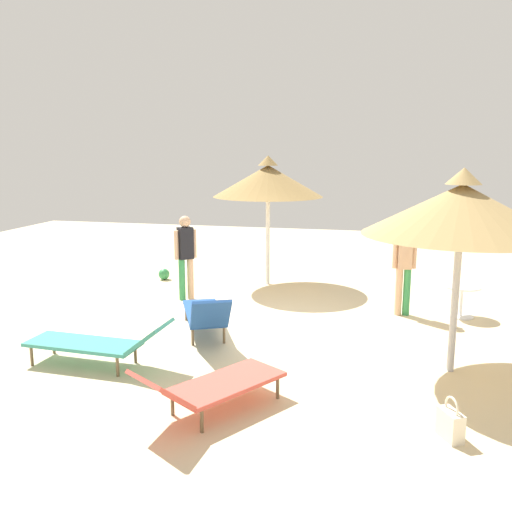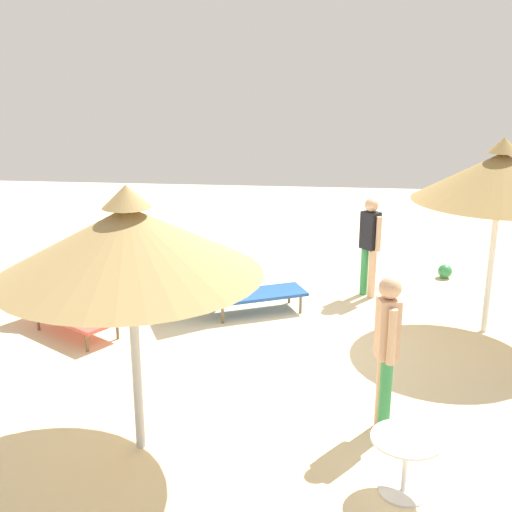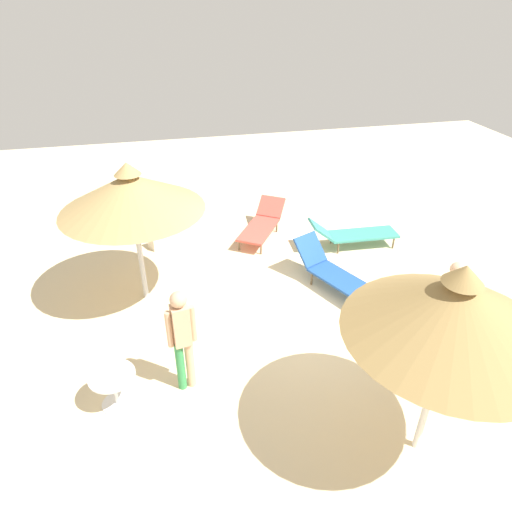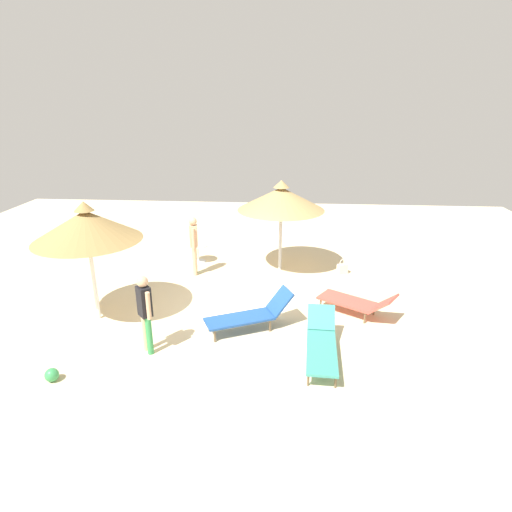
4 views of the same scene
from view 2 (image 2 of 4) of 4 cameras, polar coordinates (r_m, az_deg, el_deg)
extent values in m
cube|color=beige|center=(9.50, 1.76, -7.66)|extent=(24.00, 24.00, 0.10)
cylinder|color=white|center=(9.95, 20.25, -0.18)|extent=(0.09, 0.09, 2.30)
cone|color=#997A47|center=(9.69, 20.96, 6.59)|extent=(2.44, 2.44, 0.70)
cone|color=#997A47|center=(9.63, 21.24, 9.21)|extent=(0.44, 0.44, 0.22)
cylinder|color=#B2B2B7|center=(6.62, -10.70, -8.10)|extent=(0.10, 0.10, 2.26)
cone|color=tan|center=(6.23, -11.26, 1.30)|extent=(2.60, 2.60, 0.68)
cone|color=tan|center=(6.13, -11.50, 5.25)|extent=(0.47, 0.47, 0.22)
cube|color=#1E478C|center=(10.30, 0.11, -3.41)|extent=(1.19, 1.66, 0.05)
cylinder|color=brown|center=(10.79, 2.98, -3.44)|extent=(0.04, 0.04, 0.29)
cylinder|color=brown|center=(10.36, 3.99, -4.34)|extent=(0.04, 0.04, 0.29)
cylinder|color=brown|center=(10.41, -3.75, -4.25)|extent=(0.04, 0.04, 0.29)
cylinder|color=brown|center=(9.96, -3.00, -5.23)|extent=(0.04, 0.04, 0.29)
cube|color=#1E478C|center=(9.95, -5.35, -2.53)|extent=(0.74, 0.69, 0.54)
cube|color=#CC4C3F|center=(9.86, -15.72, -5.13)|extent=(1.31, 1.54, 0.05)
cylinder|color=brown|center=(9.62, -12.24, -6.48)|extent=(0.04, 0.04, 0.28)
cylinder|color=brown|center=(9.33, -14.84, -7.45)|extent=(0.04, 0.04, 0.28)
cylinder|color=brown|center=(10.52, -16.35, -4.73)|extent=(0.04, 0.04, 0.28)
cylinder|color=brown|center=(10.25, -18.84, -5.55)|extent=(0.04, 0.04, 0.28)
cube|color=#CC4C3F|center=(10.52, -18.77, -2.79)|extent=(0.80, 0.75, 0.41)
cube|color=teal|center=(11.73, -7.94, -1.06)|extent=(1.66, 0.67, 0.05)
cylinder|color=brown|center=(12.48, -8.12, -0.78)|extent=(0.04, 0.04, 0.28)
cylinder|color=brown|center=(12.34, -5.89, -0.89)|extent=(0.04, 0.04, 0.28)
cylinder|color=brown|center=(11.24, -10.12, -2.87)|extent=(0.04, 0.04, 0.28)
cylinder|color=brown|center=(11.10, -7.67, -3.02)|extent=(0.04, 0.04, 0.28)
cube|color=teal|center=(10.71, -9.58, -1.70)|extent=(0.53, 0.62, 0.41)
cylinder|color=#338C4C|center=(7.17, 11.43, -12.26)|extent=(0.13, 0.13, 0.89)
cylinder|color=tan|center=(7.29, 11.13, -11.71)|extent=(0.13, 0.13, 0.89)
cube|color=tan|center=(6.89, 11.65, -6.33)|extent=(0.28, 0.26, 0.66)
sphere|color=tan|center=(6.73, 11.87, -2.79)|extent=(0.24, 0.24, 0.24)
cylinder|color=tan|center=(6.75, 12.01, -7.09)|extent=(0.09, 0.09, 0.61)
cylinder|color=tan|center=(7.06, 11.28, -5.95)|extent=(0.09, 0.09, 0.61)
cylinder|color=#338C4C|center=(11.23, 9.62, -1.33)|extent=(0.13, 0.13, 0.85)
cylinder|color=tan|center=(11.11, 10.29, -1.56)|extent=(0.13, 0.13, 0.85)
cube|color=black|center=(10.96, 10.15, 2.27)|extent=(0.36, 0.35, 0.64)
sphere|color=tan|center=(10.86, 10.27, 4.49)|extent=(0.23, 0.23, 0.23)
cylinder|color=tan|center=(11.10, 9.43, 2.35)|extent=(0.09, 0.09, 0.59)
cylinder|color=tan|center=(10.84, 10.87, 1.93)|extent=(0.09, 0.09, 0.59)
cylinder|color=silver|center=(6.28, 13.31, -15.56)|extent=(0.67, 0.67, 0.02)
cylinder|color=silver|center=(6.44, 13.13, -17.77)|extent=(0.05, 0.05, 0.56)
cylinder|color=silver|center=(6.59, 12.96, -19.71)|extent=(0.47, 0.47, 0.02)
sphere|color=#338C4C|center=(12.52, 16.49, -1.31)|extent=(0.26, 0.26, 0.26)
camera|label=1|loc=(11.59, -48.59, 6.99)|focal=38.20mm
camera|label=3|loc=(8.64, 52.34, 20.53)|focal=31.37mm
camera|label=4|loc=(18.37, -0.31, 20.44)|focal=30.13mm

